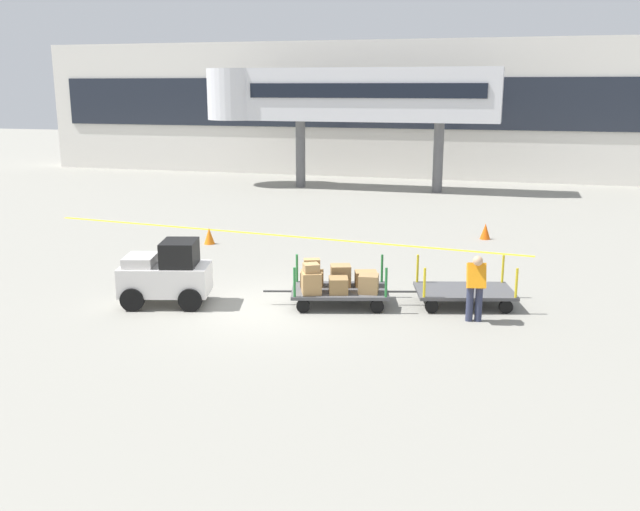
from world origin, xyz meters
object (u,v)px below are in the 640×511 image
at_px(baggage_cart_lead, 337,283).
at_px(baggage_cart_middle, 464,292).
at_px(baggage_handler, 476,285).
at_px(safety_cone_far, 209,236).
at_px(safety_cone_near, 485,231).
at_px(baggage_tug, 167,274).

height_order(baggage_cart_lead, baggage_cart_middle, baggage_cart_lead).
bearing_deg(baggage_handler, baggage_cart_middle, 104.82).
height_order(baggage_handler, safety_cone_far, baggage_handler).
xyz_separation_m(baggage_cart_middle, safety_cone_far, (-8.72, 4.62, -0.07)).
xyz_separation_m(baggage_cart_middle, safety_cone_near, (0.18, 7.85, -0.07)).
xyz_separation_m(baggage_tug, baggage_handler, (7.24, 0.63, 0.11)).
bearing_deg(safety_cone_far, baggage_tug, -74.42).
distance_m(baggage_handler, safety_cone_far, 10.75).
xyz_separation_m(baggage_cart_lead, safety_cone_near, (3.14, 8.64, -0.27)).
height_order(baggage_cart_lead, baggage_handler, baggage_handler).
distance_m(baggage_cart_middle, baggage_handler, 1.33).
bearing_deg(safety_cone_near, safety_cone_far, -160.00).
distance_m(baggage_tug, baggage_cart_lead, 4.10).
bearing_deg(baggage_handler, baggage_cart_lead, 173.16).
bearing_deg(safety_cone_near, baggage_cart_lead, -109.98).
bearing_deg(safety_cone_near, baggage_cart_middle, -91.32).
bearing_deg(baggage_tug, baggage_handler, 4.99).
height_order(baggage_tug, safety_cone_far, baggage_tug).
relative_size(baggage_cart_lead, safety_cone_near, 5.61).
distance_m(baggage_cart_lead, baggage_handler, 3.31).
relative_size(baggage_tug, baggage_cart_lead, 0.75).
bearing_deg(baggage_cart_lead, baggage_handler, -6.84).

